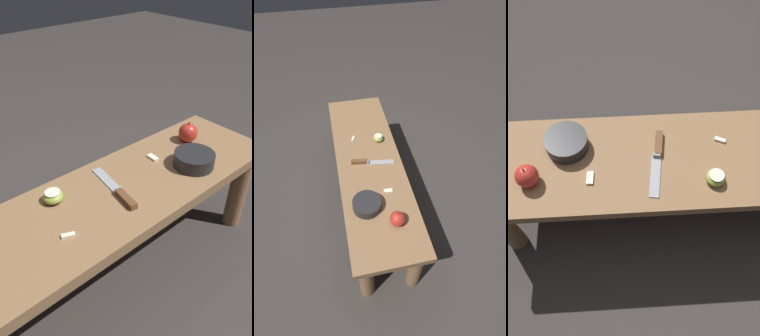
# 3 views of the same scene
# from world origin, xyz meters

# --- Properties ---
(ground_plane) EXTENTS (8.00, 8.00, 0.00)m
(ground_plane) POSITION_xyz_m (0.00, 0.00, 0.00)
(ground_plane) COLOR #383330
(wooden_bench) EXTENTS (1.27, 0.37, 0.40)m
(wooden_bench) POSITION_xyz_m (0.00, 0.00, 0.32)
(wooden_bench) COLOR olive
(wooden_bench) RESTS_ON ground_plane
(knife) EXTENTS (0.06, 0.25, 0.02)m
(knife) POSITION_xyz_m (-0.01, 0.02, 0.41)
(knife) COLOR #9EA0A5
(knife) RESTS_ON wooden_bench
(apple_whole) EXTENTS (0.07, 0.07, 0.08)m
(apple_whole) POSITION_xyz_m (-0.43, -0.06, 0.44)
(apple_whole) COLOR red
(apple_whole) RESTS_ON wooden_bench
(apple_cut) EXTENTS (0.06, 0.06, 0.04)m
(apple_cut) POSITION_xyz_m (0.17, -0.09, 0.42)
(apple_cut) COLOR #9EB747
(apple_cut) RESTS_ON wooden_bench
(apple_slice_near_knife) EXTENTS (0.04, 0.03, 0.01)m
(apple_slice_near_knife) POSITION_xyz_m (0.21, 0.06, 0.40)
(apple_slice_near_knife) COLOR white
(apple_slice_near_knife) RESTS_ON wooden_bench
(apple_slice_center) EXTENTS (0.02, 0.05, 0.01)m
(apple_slice_center) POSITION_xyz_m (-0.23, -0.06, 0.40)
(apple_slice_center) COLOR white
(apple_slice_center) RESTS_ON wooden_bench
(bowl) EXTENTS (0.14, 0.14, 0.05)m
(bowl) POSITION_xyz_m (-0.31, 0.07, 0.43)
(bowl) COLOR #232326
(bowl) RESTS_ON wooden_bench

